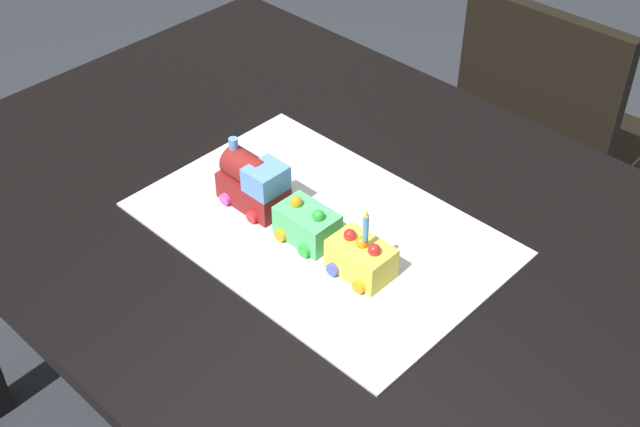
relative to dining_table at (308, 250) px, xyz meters
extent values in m
cube|color=black|center=(0.00, 0.00, 0.09)|extent=(1.40, 1.00, 0.03)
cube|color=black|center=(-0.64, 0.44, -0.28)|extent=(0.07, 0.07, 0.71)
cube|color=black|center=(0.02, 0.90, -0.19)|extent=(0.41, 0.41, 0.04)
cube|color=black|center=(0.02, 0.72, 0.03)|extent=(0.40, 0.04, 0.40)
cube|color=black|center=(0.18, 1.07, -0.42)|extent=(0.04, 0.04, 0.42)
cube|color=black|center=(-0.16, 1.07, -0.42)|extent=(0.04, 0.04, 0.42)
cube|color=black|center=(0.19, 0.73, -0.42)|extent=(0.04, 0.04, 0.42)
cube|color=black|center=(-0.15, 0.73, -0.42)|extent=(0.04, 0.04, 0.42)
cube|color=silver|center=(0.06, -0.03, 0.11)|extent=(0.60, 0.40, 0.00)
cube|color=maroon|center=(-0.07, -0.07, 0.14)|extent=(0.12, 0.06, 0.05)
cylinder|color=maroon|center=(-0.08, -0.07, 0.18)|extent=(0.08, 0.05, 0.05)
cube|color=#669EEA|center=(-0.03, -0.07, 0.18)|extent=(0.06, 0.06, 0.04)
cylinder|color=#669EEA|center=(-0.11, -0.07, 0.21)|extent=(0.02, 0.02, 0.03)
sphere|color=#F4EFCC|center=(-0.13, -0.07, 0.14)|extent=(0.02, 0.02, 0.02)
cylinder|color=#D84CB2|center=(-0.10, -0.10, 0.12)|extent=(0.02, 0.01, 0.02)
cylinder|color=red|center=(-0.03, -0.10, 0.12)|extent=(0.02, 0.01, 0.02)
cylinder|color=#4C59D8|center=(-0.10, -0.03, 0.12)|extent=(0.02, 0.01, 0.02)
cylinder|color=#4C59D8|center=(-0.03, -0.03, 0.12)|extent=(0.02, 0.01, 0.02)
cube|color=#59CC7A|center=(0.07, -0.07, 0.14)|extent=(0.10, 0.06, 0.06)
cylinder|color=orange|center=(0.04, -0.10, 0.12)|extent=(0.02, 0.01, 0.02)
cylinder|color=green|center=(0.09, -0.10, 0.12)|extent=(0.02, 0.01, 0.02)
cylinder|color=green|center=(0.04, -0.03, 0.12)|extent=(0.02, 0.01, 0.02)
cylinder|color=green|center=(0.09, -0.03, 0.12)|extent=(0.02, 0.01, 0.02)
sphere|color=orange|center=(0.04, -0.07, 0.17)|extent=(0.02, 0.02, 0.02)
sphere|color=green|center=(0.09, -0.07, 0.17)|extent=(0.02, 0.02, 0.02)
cube|color=#F4E04C|center=(0.18, -0.07, 0.14)|extent=(0.10, 0.06, 0.06)
cylinder|color=#4C59D8|center=(0.16, -0.10, 0.12)|extent=(0.02, 0.01, 0.02)
cylinder|color=orange|center=(0.21, -0.10, 0.12)|extent=(0.02, 0.01, 0.02)
cylinder|color=orange|center=(0.16, -0.03, 0.12)|extent=(0.02, 0.01, 0.02)
cylinder|color=red|center=(0.21, -0.03, 0.12)|extent=(0.02, 0.01, 0.02)
sphere|color=red|center=(0.16, -0.07, 0.17)|extent=(0.02, 0.02, 0.02)
sphere|color=orange|center=(0.18, -0.07, 0.17)|extent=(0.02, 0.02, 0.02)
sphere|color=red|center=(0.21, -0.07, 0.17)|extent=(0.02, 0.02, 0.02)
cylinder|color=#4CA5E5|center=(0.19, -0.07, 0.21)|extent=(0.01, 0.01, 0.05)
cone|color=yellow|center=(0.19, -0.07, 0.24)|extent=(0.01, 0.01, 0.01)
camera|label=1|loc=(0.80, -0.80, 1.02)|focal=46.87mm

